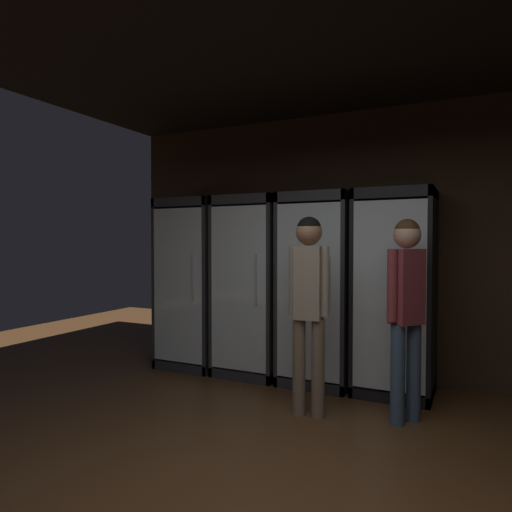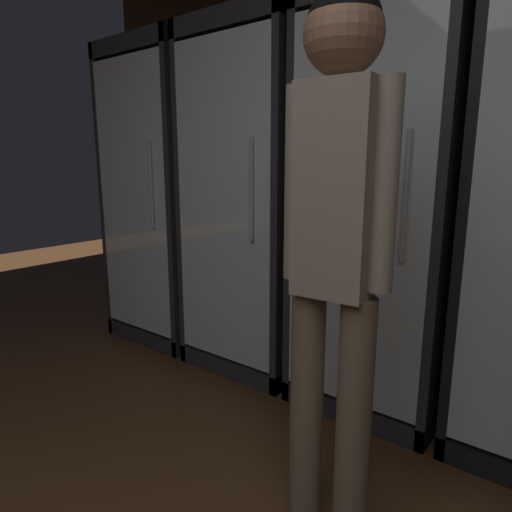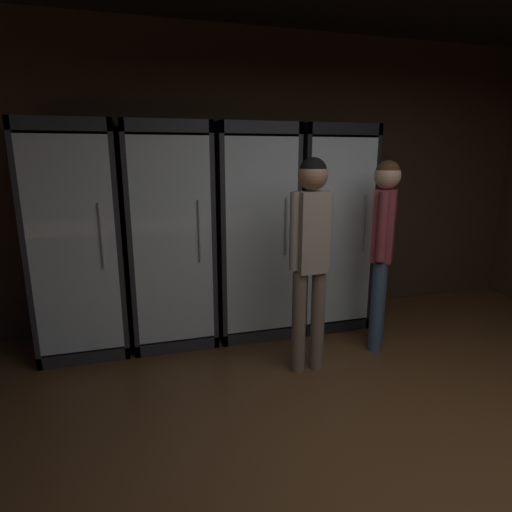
{
  "view_description": "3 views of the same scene",
  "coord_description": "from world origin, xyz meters",
  "px_view_note": "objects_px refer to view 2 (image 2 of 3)",
  "views": [
    {
      "loc": [
        0.82,
        -1.77,
        1.43
      ],
      "look_at": [
        -1.16,
        2.32,
        1.29
      ],
      "focal_mm": 32.02,
      "sensor_mm": 36.0,
      "label": 1
    },
    {
      "loc": [
        0.18,
        0.62,
        1.18
      ],
      "look_at": [
        -1.32,
        2.56,
        0.66
      ],
      "focal_mm": 30.78,
      "sensor_mm": 36.0,
      "label": 2
    },
    {
      "loc": [
        -1.63,
        -1.01,
        1.65
      ],
      "look_at": [
        -0.69,
        2.23,
        0.83
      ],
      "focal_mm": 29.21,
      "sensor_mm": 36.0,
      "label": 3
    }
  ],
  "objects_px": {
    "cooler_far_left": "(178,199)",
    "cooler_center": "(389,215)",
    "cooler_left": "(265,205)",
    "shopper_near": "(337,221)"
  },
  "relations": [
    {
      "from": "cooler_center",
      "to": "shopper_near",
      "type": "distance_m",
      "value": 0.96
    },
    {
      "from": "cooler_center",
      "to": "shopper_near",
      "type": "bearing_deg",
      "value": -77.74
    },
    {
      "from": "cooler_center",
      "to": "shopper_near",
      "type": "relative_size",
      "value": 1.17
    },
    {
      "from": "cooler_center",
      "to": "cooler_far_left",
      "type": "bearing_deg",
      "value": -179.93
    },
    {
      "from": "cooler_far_left",
      "to": "cooler_center",
      "type": "xyz_separation_m",
      "value": [
        1.5,
        0.0,
        -0.01
      ]
    },
    {
      "from": "cooler_left",
      "to": "cooler_center",
      "type": "xyz_separation_m",
      "value": [
        0.75,
        -0.0,
        -0.01
      ]
    },
    {
      "from": "cooler_left",
      "to": "cooler_center",
      "type": "distance_m",
      "value": 0.75
    },
    {
      "from": "cooler_far_left",
      "to": "cooler_center",
      "type": "height_order",
      "value": "same"
    },
    {
      "from": "cooler_far_left",
      "to": "shopper_near",
      "type": "relative_size",
      "value": 1.17
    },
    {
      "from": "cooler_far_left",
      "to": "shopper_near",
      "type": "bearing_deg",
      "value": -28.78
    }
  ]
}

